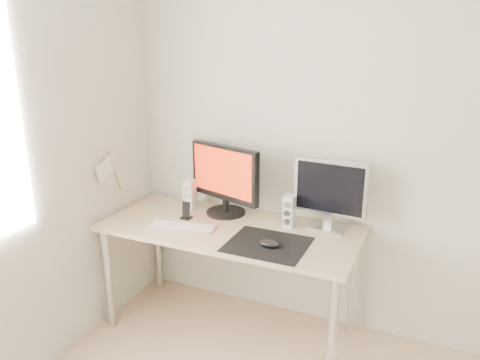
% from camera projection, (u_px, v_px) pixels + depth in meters
% --- Properties ---
extents(wall_back, '(3.50, 0.00, 3.50)m').
position_uv_depth(wall_back, '(401.00, 147.00, 2.71)').
color(wall_back, silver).
rests_on(wall_back, ground).
extents(mousepad, '(0.45, 0.40, 0.00)m').
position_uv_depth(mousepad, '(267.00, 244.00, 2.66)').
color(mousepad, black).
rests_on(mousepad, desk).
extents(mouse, '(0.12, 0.07, 0.04)m').
position_uv_depth(mouse, '(269.00, 243.00, 2.62)').
color(mouse, black).
rests_on(mouse, mousepad).
extents(desk, '(1.60, 0.70, 0.73)m').
position_uv_depth(desk, '(229.00, 238.00, 2.93)').
color(desk, '#D1B587').
rests_on(desk, ground).
extents(main_monitor, '(0.54, 0.33, 0.47)m').
position_uv_depth(main_monitor, '(225.00, 177.00, 3.04)').
color(main_monitor, black).
rests_on(main_monitor, desk).
extents(second_monitor, '(0.45, 0.18, 0.43)m').
position_uv_depth(second_monitor, '(330.00, 191.00, 2.81)').
color(second_monitor, silver).
rests_on(second_monitor, desk).
extents(speaker_left, '(0.06, 0.08, 0.20)m').
position_uv_depth(speaker_left, '(190.00, 195.00, 3.18)').
color(speaker_left, white).
rests_on(speaker_left, desk).
extents(speaker_right, '(0.06, 0.08, 0.20)m').
position_uv_depth(speaker_right, '(289.00, 211.00, 2.88)').
color(speaker_right, white).
rests_on(speaker_right, desk).
extents(keyboard, '(0.43, 0.20, 0.02)m').
position_uv_depth(keyboard, '(183.00, 226.00, 2.89)').
color(keyboard, '#B2B1B4').
rests_on(keyboard, desk).
extents(phone_dock, '(0.06, 0.06, 0.12)m').
position_uv_depth(phone_dock, '(186.00, 214.00, 3.02)').
color(phone_dock, black).
rests_on(phone_dock, desk).
extents(pennant, '(0.01, 0.23, 0.29)m').
position_uv_depth(pennant, '(108.00, 169.00, 2.99)').
color(pennant, '#A57F54').
rests_on(pennant, wall_left).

